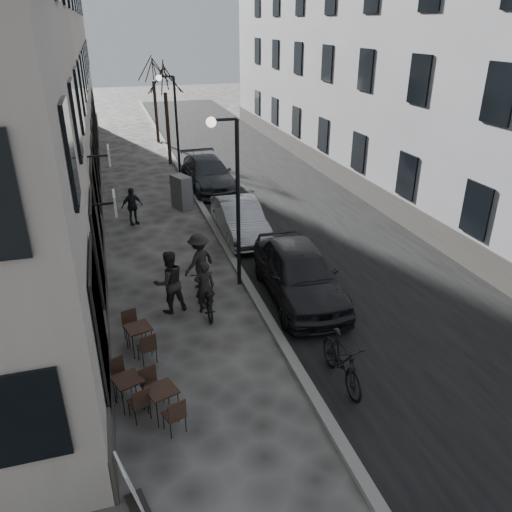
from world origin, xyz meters
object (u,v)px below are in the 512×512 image
car_far (208,174)px  tree_near (164,78)px  pedestrian_mid (199,261)px  car_near (299,272)px  bistro_set_a (163,400)px  streetlamp_near (232,186)px  bistro_set_c (139,336)px  tree_far (152,68)px  bistro_set_b (129,389)px  bicycle (205,296)px  moped (342,361)px  sign_board (132,490)px  car_mid (240,219)px  utility_cabinet (182,192)px  streetlamp_far (173,116)px  pedestrian_near (169,282)px  pedestrian_far (132,206)px

car_far → tree_near: bearing=101.1°
pedestrian_mid → car_near: (2.64, -1.48, -0.05)m
bistro_set_a → car_near: 5.83m
streetlamp_near → bistro_set_a: 6.43m
bistro_set_c → pedestrian_mid: (2.04, 2.87, 0.44)m
tree_near → bistro_set_c: (-3.13, -17.69, -4.24)m
tree_near → tree_far: size_ratio=1.00×
tree_near → bistro_set_c: bearing=-100.0°
bistro_set_b → bicycle: bearing=35.1°
bistro_set_a → moped: size_ratio=0.72×
sign_board → streetlamp_near: bearing=49.4°
car_near → bicycle: bearing=-176.5°
bistro_set_c → streetlamp_near: bearing=26.0°
car_near → car_mid: 4.98m
bicycle → pedestrian_mid: size_ratio=1.04×
car_near → tree_near: bearing=98.8°
sign_board → utility_cabinet: (3.08, 14.50, 0.29)m
streetlamp_far → sign_board: size_ratio=4.76×
streetlamp_far → moped: (1.15, -17.17, -2.57)m
bistro_set_b → streetlamp_far: bearing=58.4°
streetlamp_near → streetlamp_far: 12.00m
moped → bicycle: bearing=121.1°
streetlamp_far → pedestrian_mid: streetlamp_far is taller
tree_near → car_far: size_ratio=1.14×
pedestrian_near → moped: (3.21, -4.17, -0.31)m
bistro_set_c → streetlamp_far: bearing=62.9°
utility_cabinet → bicycle: size_ratio=0.81×
bistro_set_a → pedestrian_far: pedestrian_far is taller
bistro_set_a → moped: moped is taller
car_near → moped: car_near is taller
tree_far → bistro_set_c: 24.27m
streetlamp_far → tree_near: size_ratio=0.89×
bistro_set_c → sign_board: bearing=-111.4°
pedestrian_mid → car_far: bearing=-138.8°
sign_board → car_near: bearing=34.3°
pedestrian_mid → streetlamp_far: bearing=-130.6°
sign_board → bicycle: bearing=53.5°
streetlamp_near → bistro_set_c: (-3.06, -2.69, -2.74)m
car_mid → car_far: car_far is taller
tree_near → bistro_set_b: 20.32m
tree_near → bicycle: tree_near is taller
moped → utility_cabinet: bearing=97.6°
tree_far → utility_cabinet: size_ratio=3.94×
bistro_set_c → car_mid: 7.63m
tree_far → bistro_set_a: 26.60m
pedestrian_near → pedestrian_far: bearing=-100.3°
tree_far → sign_board: tree_far is taller
bistro_set_a → car_mid: (3.95, 8.76, 0.27)m
tree_far → utility_cabinet: (-0.51, -13.63, -3.94)m
tree_near → pedestrian_mid: 15.34m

